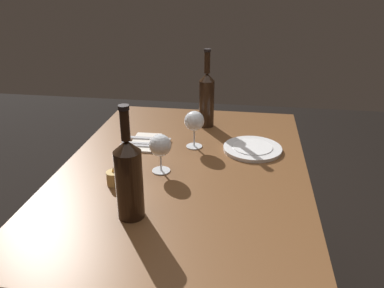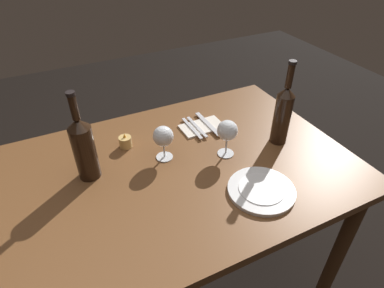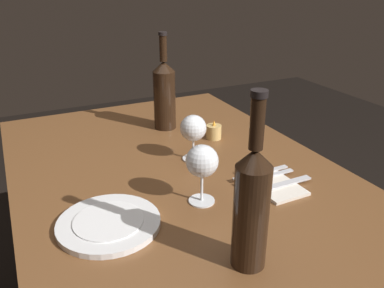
{
  "view_description": "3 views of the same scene",
  "coord_description": "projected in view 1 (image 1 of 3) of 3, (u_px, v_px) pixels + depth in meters",
  "views": [
    {
      "loc": [
        -1.25,
        -0.22,
        1.41
      ],
      "look_at": [
        0.01,
        -0.03,
        0.83
      ],
      "focal_mm": 36.24,
      "sensor_mm": 36.0,
      "label": 1
    },
    {
      "loc": [
        -0.39,
        -0.87,
        1.55
      ],
      "look_at": [
        0.05,
        0.02,
        0.81
      ],
      "focal_mm": 30.34,
      "sensor_mm": 36.0,
      "label": 2
    },
    {
      "loc": [
        0.95,
        -0.41,
        1.28
      ],
      "look_at": [
        0.04,
        0.03,
        0.83
      ],
      "focal_mm": 37.32,
      "sensor_mm": 36.0,
      "label": 3
    }
  ],
  "objects": [
    {
      "name": "table_knife",
      "position": [
        146.0,
        138.0,
        1.65
      ],
      "size": [
        0.02,
        0.21,
        0.0
      ],
      "color": "silver",
      "rests_on": "folded_napkin"
    },
    {
      "name": "wine_glass_right",
      "position": [
        194.0,
        122.0,
        1.55
      ],
      "size": [
        0.08,
        0.08,
        0.15
      ],
      "color": "white",
      "rests_on": "dining_table"
    },
    {
      "name": "dinner_plate",
      "position": [
        252.0,
        148.0,
        1.56
      ],
      "size": [
        0.24,
        0.24,
        0.02
      ],
      "color": "white",
      "rests_on": "dining_table"
    },
    {
      "name": "fork_inner",
      "position": [
        143.0,
        143.0,
        1.6
      ],
      "size": [
        0.02,
        0.18,
        0.0
      ],
      "color": "silver",
      "rests_on": "folded_napkin"
    },
    {
      "name": "wine_glass_left",
      "position": [
        160.0,
        146.0,
        1.36
      ],
      "size": [
        0.08,
        0.08,
        0.14
      ],
      "color": "white",
      "rests_on": "dining_table"
    },
    {
      "name": "wine_bottle",
      "position": [
        129.0,
        177.0,
        1.1
      ],
      "size": [
        0.08,
        0.08,
        0.34
      ],
      "color": "black",
      "rests_on": "dining_table"
    },
    {
      "name": "wine_bottle_second",
      "position": [
        207.0,
        98.0,
        1.76
      ],
      "size": [
        0.07,
        0.07,
        0.36
      ],
      "color": "black",
      "rests_on": "dining_table"
    },
    {
      "name": "fork_outer",
      "position": [
        141.0,
        146.0,
        1.58
      ],
      "size": [
        0.02,
        0.18,
        0.0
      ],
      "color": "silver",
      "rests_on": "folded_napkin"
    },
    {
      "name": "dining_table",
      "position": [
        184.0,
        188.0,
        1.47
      ],
      "size": [
        1.3,
        0.9,
        0.74
      ],
      "color": "brown",
      "rests_on": "ground"
    },
    {
      "name": "votive_candle",
      "position": [
        114.0,
        178.0,
        1.31
      ],
      "size": [
        0.05,
        0.05,
        0.07
      ],
      "color": "#DBB266",
      "rests_on": "dining_table"
    },
    {
      "name": "folded_napkin",
      "position": [
        145.0,
        142.0,
        1.63
      ],
      "size": [
        0.19,
        0.11,
        0.01
      ],
      "color": "silver",
      "rests_on": "dining_table"
    }
  ]
}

